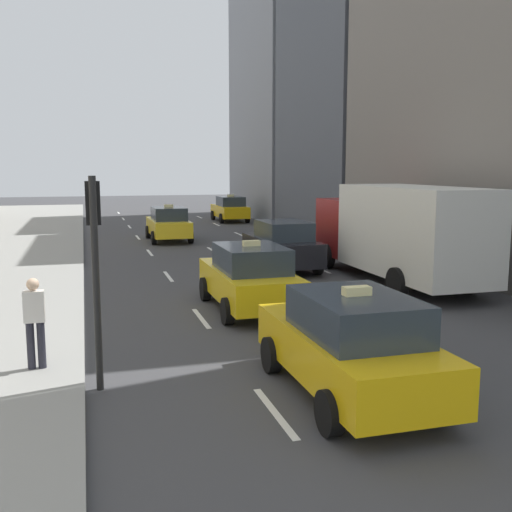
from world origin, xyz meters
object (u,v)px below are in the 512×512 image
at_px(taxi_third, 230,209).
at_px(sedan_black_near, 282,245).
at_px(taxi_fourth, 249,277).
at_px(traffic_light_pole, 95,248).
at_px(taxi_second, 169,224).
at_px(box_truck, 397,230).
at_px(pedestrian_mid_block, 35,319).
at_px(taxi_lead, 350,344).

relative_size(taxi_third, sedan_black_near, 1.00).
relative_size(taxi_fourth, traffic_light_pole, 1.22).
bearing_deg(taxi_second, sedan_black_near, -74.08).
xyz_separation_m(sedan_black_near, box_truck, (2.80, -3.36, 0.80)).
distance_m(taxi_fourth, pedestrian_mid_block, 6.31).
bearing_deg(taxi_lead, taxi_third, 79.96).
distance_m(taxi_second, pedestrian_mid_block, 19.99).
bearing_deg(taxi_third, box_truck, -90.00).
bearing_deg(pedestrian_mid_block, taxi_fourth, 37.32).
xyz_separation_m(taxi_fourth, box_truck, (5.60, 2.35, 0.83)).
bearing_deg(sedan_black_near, taxi_second, 105.92).
bearing_deg(traffic_light_pole, taxi_fourth, 50.07).
distance_m(taxi_fourth, sedan_black_near, 6.35).
bearing_deg(pedestrian_mid_block, sedan_black_near, 50.63).
height_order(taxi_third, sedan_black_near, taxi_third).
height_order(taxi_lead, pedestrian_mid_block, taxi_lead).
bearing_deg(sedan_black_near, taxi_lead, -103.22).
height_order(taxi_third, pedestrian_mid_block, taxi_third).
xyz_separation_m(taxi_third, box_truck, (0.00, -23.06, 0.83)).
relative_size(taxi_second, traffic_light_pole, 1.22).
relative_size(taxi_fourth, box_truck, 0.52).
relative_size(taxi_third, taxi_fourth, 1.00).
height_order(taxi_third, traffic_light_pole, traffic_light_pole).
height_order(taxi_fourth, sedan_black_near, taxi_fourth).
bearing_deg(sedan_black_near, taxi_fourth, -116.15).
height_order(taxi_fourth, pedestrian_mid_block, taxi_fourth).
bearing_deg(pedestrian_mid_block, taxi_third, 70.04).
bearing_deg(sedan_black_near, taxi_third, 81.91).
height_order(taxi_fourth, box_truck, box_truck).
bearing_deg(box_truck, taxi_second, 113.03).
bearing_deg(taxi_fourth, pedestrian_mid_block, -142.68).
bearing_deg(taxi_lead, sedan_black_near, 76.78).
bearing_deg(pedestrian_mid_block, traffic_light_pole, -39.92).
xyz_separation_m(taxi_third, sedan_black_near, (-2.80, -19.71, 0.03)).
bearing_deg(taxi_third, pedestrian_mid_block, -109.96).
bearing_deg(taxi_fourth, traffic_light_pole, -129.93).
height_order(taxi_lead, taxi_third, same).
distance_m(taxi_lead, pedestrian_mid_block, 5.56).
height_order(box_truck, traffic_light_pole, traffic_light_pole).
height_order(taxi_lead, sedan_black_near, taxi_lead).
xyz_separation_m(taxi_second, traffic_light_pole, (-3.95, -20.24, 1.53)).
distance_m(taxi_lead, traffic_light_pole, 4.49).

